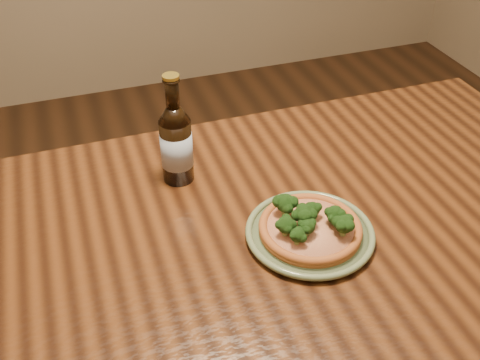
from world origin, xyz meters
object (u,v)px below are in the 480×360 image
object	(u,v)px
table	(265,262)
beer_bottle	(176,143)
plate	(310,233)
pizza	(310,226)

from	to	relation	value
table	beer_bottle	xyz separation A→B (m)	(-0.13, 0.23, 0.19)
beer_bottle	plate	bearing A→B (deg)	-65.54
table	beer_bottle	distance (m)	0.33
plate	beer_bottle	bearing A→B (deg)	126.05
plate	pizza	xyz separation A→B (m)	(-0.00, 0.00, 0.02)
plate	beer_bottle	distance (m)	0.36
plate	pizza	distance (m)	0.02
table	plate	size ratio (longest dim) A/B	6.08
table	pizza	xyz separation A→B (m)	(0.07, -0.05, 0.12)
pizza	beer_bottle	xyz separation A→B (m)	(-0.20, 0.28, 0.07)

